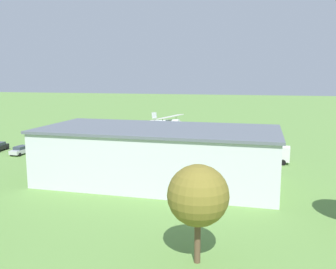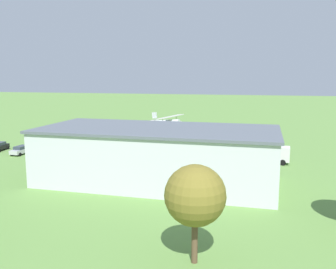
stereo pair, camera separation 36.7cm
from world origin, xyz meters
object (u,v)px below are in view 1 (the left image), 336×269
object	(u,v)px
car_orange	(97,152)
truck_flatbed_blue	(267,153)
car_yellow	(62,152)
person_watching_takeoff	(131,148)
person_beside_truck	(151,150)
tree_behind_hangar_right	(198,196)
person_at_fence_line	(262,164)
hangar	(159,155)
biplane	(167,122)
car_silver	(21,150)
person_by_parked_cars	(228,154)

from	to	relation	value
car_orange	truck_flatbed_blue	world-z (taller)	truck_flatbed_blue
car_yellow	car_orange	bearing A→B (deg)	-170.51
person_watching_takeoff	person_beside_truck	bearing A→B (deg)	175.09
car_orange	car_yellow	size ratio (longest dim) A/B	1.04
tree_behind_hangar_right	truck_flatbed_blue	bearing A→B (deg)	-100.10
car_orange	person_at_fence_line	distance (m)	28.97
person_at_fence_line	hangar	bearing A→B (deg)	35.94
person_at_fence_line	tree_behind_hangar_right	bearing A→B (deg)	80.11
hangar	person_beside_truck	bearing A→B (deg)	-70.47
biplane	person_watching_takeoff	xyz separation A→B (m)	(4.74, 9.11, -4.09)
car_silver	person_at_fence_line	world-z (taller)	person_at_fence_line
car_yellow	tree_behind_hangar_right	bearing A→B (deg)	132.50
person_by_parked_cars	person_at_fence_line	bearing A→B (deg)	131.71
biplane	tree_behind_hangar_right	distance (m)	49.17
person_watching_takeoff	biplane	bearing A→B (deg)	-117.49
biplane	person_by_parked_cars	world-z (taller)	biplane
person_by_parked_cars	car_silver	bearing A→B (deg)	7.97
car_orange	person_at_fence_line	xyz separation A→B (m)	(-28.85, 2.62, -0.06)
person_by_parked_cars	car_yellow	bearing A→B (deg)	9.33
truck_flatbed_blue	person_watching_takeoff	size ratio (longest dim) A/B	4.41
truck_flatbed_blue	person_watching_takeoff	xyz separation A→B (m)	(24.79, -2.46, -0.74)
truck_flatbed_blue	tree_behind_hangar_right	bearing A→B (deg)	79.90
hangar	person_watching_takeoff	distance (m)	20.18
car_yellow	car_silver	xyz separation A→B (m)	(8.14, 0.42, -0.02)
person_by_parked_cars	tree_behind_hangar_right	distance (m)	37.57
biplane	person_beside_truck	world-z (taller)	biplane
truck_flatbed_blue	person_at_fence_line	world-z (taller)	truck_flatbed_blue
hangar	car_yellow	bearing A→B (deg)	-28.87
hangar	person_at_fence_line	bearing A→B (deg)	-144.06
car_orange	tree_behind_hangar_right	bearing A→B (deg)	125.02
biplane	car_silver	world-z (taller)	biplane
car_silver	tree_behind_hangar_right	distance (m)	49.82
person_watching_takeoff	person_at_fence_line	distance (m)	24.90
tree_behind_hangar_right	hangar	bearing A→B (deg)	-67.62
hangar	car_yellow	xyz separation A→B (m)	(21.18, -11.68, -2.93)
truck_flatbed_blue	tree_behind_hangar_right	world-z (taller)	tree_behind_hangar_right
car_yellow	car_silver	distance (m)	8.15
car_orange	person_watching_takeoff	bearing A→B (deg)	-137.41
car_yellow	person_at_fence_line	distance (m)	35.15
car_orange	car_yellow	distance (m)	6.36
person_by_parked_cars	truck_flatbed_blue	bearing A→B (deg)	166.31
biplane	car_silver	distance (m)	28.85
car_orange	person_beside_truck	xyz separation A→B (m)	(-8.88, -4.29, -0.10)
person_watching_takeoff	person_by_parked_cars	world-z (taller)	person_watching_takeoff
car_silver	truck_flatbed_blue	distance (m)	44.38
hangar	biplane	bearing A→B (deg)	-78.99
person_beside_truck	tree_behind_hangar_right	distance (m)	40.77
biplane	car_yellow	world-z (taller)	biplane
person_by_parked_cars	car_orange	bearing A→B (deg)	9.29
biplane	car_yellow	xyz separation A→B (m)	(16.04, 14.78, -4.10)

